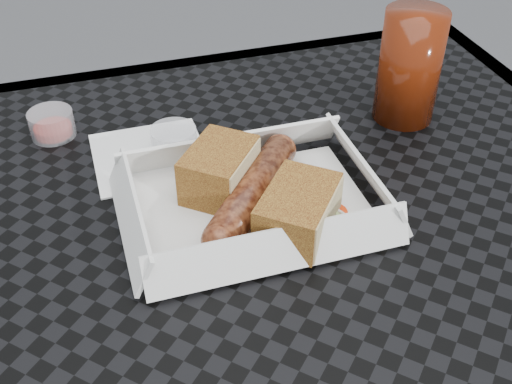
# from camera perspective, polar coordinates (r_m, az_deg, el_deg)

# --- Properties ---
(patio_table) EXTENTS (0.80, 0.80, 0.74)m
(patio_table) POSITION_cam_1_polar(r_m,az_deg,el_deg) (0.64, 2.53, -10.03)
(patio_table) COLOR black
(patio_table) RESTS_ON ground
(food_tray) EXTENTS (0.22, 0.15, 0.00)m
(food_tray) POSITION_cam_1_polar(r_m,az_deg,el_deg) (0.63, -0.27, -1.46)
(food_tray) COLOR white
(food_tray) RESTS_ON patio_table
(bratwurst) EXTENTS (0.13, 0.15, 0.03)m
(bratwurst) POSITION_cam_1_polar(r_m,az_deg,el_deg) (0.62, -0.30, 0.06)
(bratwurst) COLOR brown
(bratwurst) RESTS_ON food_tray
(bread_near) EXTENTS (0.09, 0.10, 0.05)m
(bread_near) POSITION_cam_1_polar(r_m,az_deg,el_deg) (0.63, -3.29, 1.95)
(bread_near) COLOR olive
(bread_near) RESTS_ON food_tray
(bread_far) EXTENTS (0.10, 0.10, 0.04)m
(bread_far) POSITION_cam_1_polar(r_m,az_deg,el_deg) (0.59, 3.75, -1.71)
(bread_far) COLOR olive
(bread_far) RESTS_ON food_tray
(veg_garnish) EXTENTS (0.03, 0.03, 0.00)m
(veg_garnish) POSITION_cam_1_polar(r_m,az_deg,el_deg) (0.61, 6.46, -2.52)
(veg_garnish) COLOR #F7390A
(veg_garnish) RESTS_ON food_tray
(napkin) EXTENTS (0.12, 0.12, 0.00)m
(napkin) POSITION_cam_1_polar(r_m,az_deg,el_deg) (0.71, -9.39, 3.19)
(napkin) COLOR white
(napkin) RESTS_ON patio_table
(condiment_cup_sauce) EXTENTS (0.05, 0.05, 0.03)m
(condiment_cup_sauce) POSITION_cam_1_polar(r_m,az_deg,el_deg) (0.76, -17.70, 5.79)
(condiment_cup_sauce) COLOR maroon
(condiment_cup_sauce) RESTS_ON patio_table
(condiment_cup_empty) EXTENTS (0.05, 0.05, 0.03)m
(condiment_cup_empty) POSITION_cam_1_polar(r_m,az_deg,el_deg) (0.70, -7.30, 4.54)
(condiment_cup_empty) COLOR silver
(condiment_cup_empty) RESTS_ON patio_table
(drink_glass) EXTENTS (0.07, 0.07, 0.13)m
(drink_glass) POSITION_cam_1_polar(r_m,az_deg,el_deg) (0.76, 13.49, 10.79)
(drink_glass) COLOR #4E1606
(drink_glass) RESTS_ON patio_table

